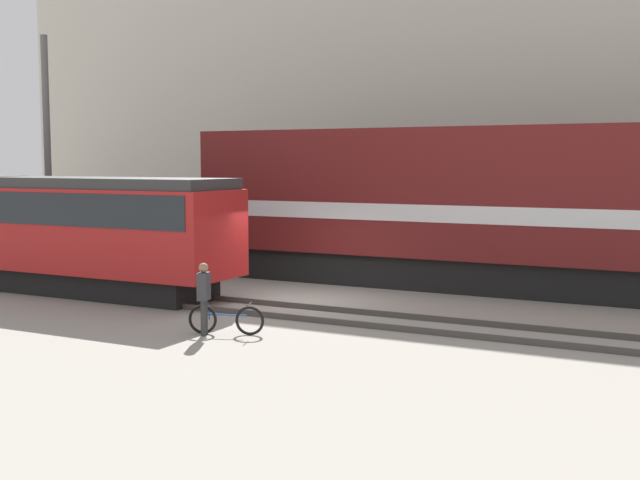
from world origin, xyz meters
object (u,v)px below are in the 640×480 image
person (204,292)px  bicycle (226,320)px  utility_pole_left (48,155)px  freight_locomotive (497,206)px  streetcar (42,225)px

person → bicycle: bearing=36.2°
utility_pole_left → person: bearing=-29.1°
freight_locomotive → person: freight_locomotive is taller
freight_locomotive → utility_pole_left: size_ratio=2.32×
bicycle → utility_pole_left: (-11.27, 5.78, 3.73)m
freight_locomotive → person: bearing=-114.1°
streetcar → person: size_ratio=8.04×
streetcar → bicycle: bearing=-18.2°
bicycle → utility_pole_left: utility_pole_left is taller
person → utility_pole_left: size_ratio=0.20×
freight_locomotive → bicycle: (-3.66, -8.78, -2.20)m
freight_locomotive → bicycle: size_ratio=11.40×
bicycle → person: bearing=-143.8°
freight_locomotive → utility_pole_left: utility_pole_left is taller
person → streetcar: bearing=159.2°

